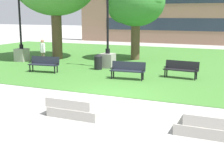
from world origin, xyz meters
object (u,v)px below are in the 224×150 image
object	(u,v)px
concrete_block_right	(211,124)
lamp_post_right	(108,51)
park_bench_far_right	(181,68)
park_bench_near_left	(44,63)
person_bystander_near_lawn	(43,51)
concrete_block_left	(75,107)
trash_bin	(98,62)
park_bench_near_right	(128,69)
lamp_post_center	(21,47)

from	to	relation	value
concrete_block_right	lamp_post_right	world-z (taller)	lamp_post_right
concrete_block_right	park_bench_far_right	size ratio (longest dim) A/B	1.04
park_bench_near_left	person_bystander_near_lawn	bearing A→B (deg)	127.12
concrete_block_right	park_bench_far_right	xyz separation A→B (m)	(-2.31, 7.55, 0.23)
park_bench_near_left	person_bystander_near_lawn	distance (m)	2.50
concrete_block_left	park_bench_far_right	distance (m)	7.86
park_bench_near_left	lamp_post_right	size ratio (longest dim) A/B	0.34
park_bench_near_left	trash_bin	world-z (taller)	trash_bin
park_bench_near_left	park_bench_far_right	xyz separation A→B (m)	(7.67, 1.41, 0.00)
park_bench_far_right	trash_bin	world-z (taller)	trash_bin
concrete_block_left	lamp_post_right	xyz separation A→B (m)	(-2.84, 9.02, 0.79)
park_bench_near_right	trash_bin	size ratio (longest dim) A/B	1.91
concrete_block_right	park_bench_far_right	distance (m)	7.90
park_bench_far_right	park_bench_near_right	bearing A→B (deg)	-151.49
concrete_block_left	park_bench_near_left	size ratio (longest dim) A/B	1.01
trash_bin	person_bystander_near_lawn	xyz separation A→B (m)	(-3.99, -0.07, 0.48)
lamp_post_right	person_bystander_near_lawn	size ratio (longest dim) A/B	3.14
lamp_post_center	concrete_block_left	bearing A→B (deg)	-43.40
concrete_block_right	lamp_post_center	xyz separation A→B (m)	(-14.00, 9.07, 0.72)
park_bench_near_left	concrete_block_left	bearing A→B (deg)	-47.69
concrete_block_left	park_bench_near_left	world-z (taller)	park_bench_near_left
lamp_post_center	lamp_post_right	xyz separation A→B (m)	(6.80, -0.09, 0.07)
concrete_block_right	trash_bin	world-z (taller)	trash_bin
park_bench_near_left	lamp_post_right	xyz separation A→B (m)	(2.78, 2.84, 0.56)
concrete_block_left	trash_bin	world-z (taller)	trash_bin
park_bench_near_right	lamp_post_right	distance (m)	3.72
concrete_block_left	person_bystander_near_lawn	xyz separation A→B (m)	(-7.10, 8.13, 0.68)
concrete_block_right	park_bench_near_left	distance (m)	11.72
lamp_post_right	park_bench_far_right	bearing A→B (deg)	-16.31
park_bench_near_left	lamp_post_right	world-z (taller)	lamp_post_right
park_bench_near_right	park_bench_near_left	bearing A→B (deg)	-179.40
concrete_block_left	lamp_post_right	distance (m)	9.49
concrete_block_right	lamp_post_center	distance (m)	16.70
trash_bin	park_bench_near_left	bearing A→B (deg)	-141.06
park_bench_near_right	park_bench_far_right	world-z (taller)	same
park_bench_near_left	trash_bin	distance (m)	3.22
concrete_block_left	park_bench_near_right	size ratio (longest dim) A/B	1.01
trash_bin	person_bystander_near_lawn	bearing A→B (deg)	-179.06
trash_bin	park_bench_near_right	bearing A→B (deg)	-36.39
person_bystander_near_lawn	concrete_block_right	bearing A→B (deg)	-35.21
park_bench_far_right	lamp_post_right	distance (m)	5.12
trash_bin	concrete_block_left	bearing A→B (deg)	-69.19
lamp_post_right	concrete_block_left	bearing A→B (deg)	-72.54
concrete_block_left	person_bystander_near_lawn	size ratio (longest dim) A/B	1.09
concrete_block_right	lamp_post_center	world-z (taller)	lamp_post_center
concrete_block_left	park_bench_near_right	distance (m)	6.25
concrete_block_right	concrete_block_left	bearing A→B (deg)	-179.48
concrete_block_left	park_bench_near_right	world-z (taller)	park_bench_near_right
lamp_post_center	person_bystander_near_lawn	xyz separation A→B (m)	(2.53, -0.98, -0.04)
lamp_post_center	lamp_post_right	world-z (taller)	lamp_post_right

